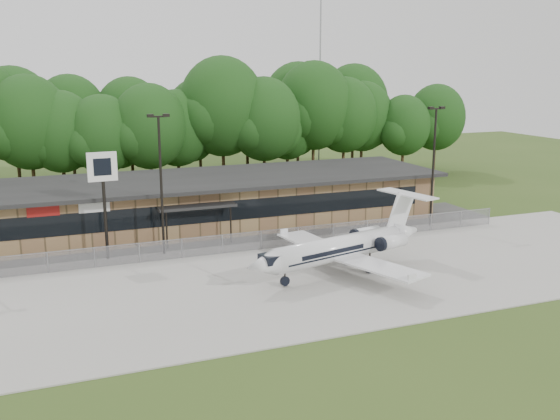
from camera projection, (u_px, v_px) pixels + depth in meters
name	position (u px, v px, depth m)	size (l,w,h in m)	color
ground	(322.00, 331.00, 32.37)	(160.00, 160.00, 0.00)	#344D1B
apron	(269.00, 282.00, 39.63)	(64.00, 18.00, 0.08)	#9E9B93
parking_lot	(219.00, 238.00, 50.07)	(50.00, 9.00, 0.06)	#383835
terminal	(204.00, 201.00, 53.61)	(41.00, 11.65, 4.30)	olive
fence	(236.00, 243.00, 45.81)	(46.00, 0.04, 1.52)	gray
treeline	(161.00, 122.00, 68.82)	(72.00, 12.00, 15.00)	#173E13
radio_mast	(320.00, 74.00, 80.95)	(0.20, 0.20, 25.00)	gray
light_pole_mid	(161.00, 174.00, 44.24)	(1.55, 0.30, 10.23)	black
light_pole_right	(434.00, 158.00, 52.40)	(1.55, 0.30, 10.23)	black
business_jet	(344.00, 248.00, 41.11)	(14.44, 12.98, 4.89)	silver
pole_sign	(103.00, 178.00, 43.11)	(2.03, 0.33, 7.71)	black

